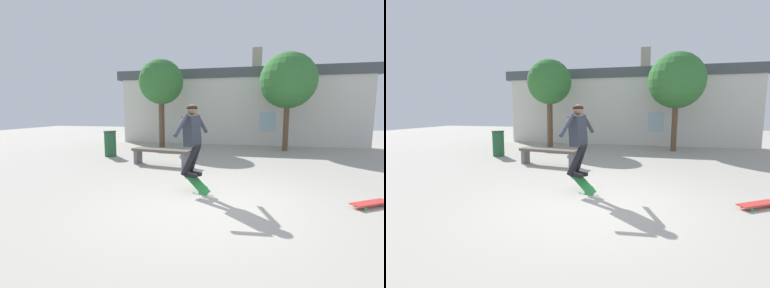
# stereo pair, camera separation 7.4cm
# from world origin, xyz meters

# --- Properties ---
(ground_plane) EXTENTS (40.00, 40.00, 0.00)m
(ground_plane) POSITION_xyz_m (0.00, 0.00, 0.00)
(ground_plane) COLOR #A39E93
(building_backdrop) EXTENTS (12.37, 0.52, 4.55)m
(building_backdrop) POSITION_xyz_m (0.01, 8.38, 1.93)
(building_backdrop) COLOR beige
(building_backdrop) RESTS_ON ground_plane
(tree_right) EXTENTS (2.23, 2.23, 3.98)m
(tree_right) POSITION_xyz_m (2.11, 6.76, 2.85)
(tree_right) COLOR brown
(tree_right) RESTS_ON ground_plane
(tree_left) EXTENTS (1.98, 1.98, 3.93)m
(tree_left) POSITION_xyz_m (-3.26, 6.69, 2.90)
(tree_left) COLOR brown
(tree_left) RESTS_ON ground_plane
(park_bench) EXTENTS (1.91, 0.65, 0.50)m
(park_bench) POSITION_xyz_m (-1.96, 2.92, 0.37)
(park_bench) COLOR brown
(park_bench) RESTS_ON ground_plane
(trash_bin) EXTENTS (0.45, 0.45, 0.94)m
(trash_bin) POSITION_xyz_m (-4.30, 4.00, 0.49)
(trash_bin) COLOR #235633
(trash_bin) RESTS_ON ground_plane
(skater) EXTENTS (0.48, 1.16, 1.44)m
(skater) POSITION_xyz_m (-0.44, 0.55, 1.20)
(skater) COLOR #282D38
(skateboard_flipping) EXTENTS (0.68, 0.48, 0.50)m
(skateboard_flipping) POSITION_xyz_m (-0.39, 0.62, 0.21)
(skateboard_flipping) COLOR #237F38
(skateboard_resting) EXTENTS (0.76, 0.56, 0.08)m
(skateboard_resting) POSITION_xyz_m (2.76, 0.47, 0.07)
(skateboard_resting) COLOR red
(skateboard_resting) RESTS_ON ground_plane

